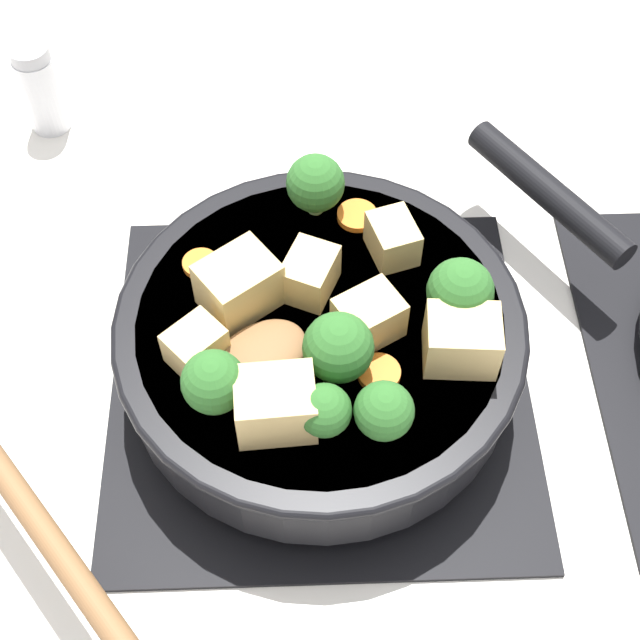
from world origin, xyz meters
TOP-DOWN VIEW (x-y plane):
  - ground_plane at (0.00, 0.00)m, footprint 2.40×2.40m
  - front_burner_grate at (0.00, 0.00)m, footprint 0.31×0.31m
  - skillet_pan at (-0.00, 0.00)m, footprint 0.34×0.38m
  - wooden_spoon at (0.09, -0.12)m, footprint 0.25×0.26m
  - tofu_cube_center_large at (0.03, -0.08)m, footprint 0.04×0.05m
  - tofu_cube_near_handle at (-0.02, -0.05)m, footprint 0.06×0.06m
  - tofu_cube_east_chunk at (0.03, 0.09)m, footprint 0.04×0.05m
  - tofu_cube_west_chunk at (-0.03, -0.01)m, footprint 0.05×0.04m
  - tofu_cube_back_piece at (0.01, 0.03)m, footprint 0.05×0.05m
  - tofu_cube_front_piece at (-0.06, 0.05)m, footprint 0.04×0.04m
  - tofu_cube_mid_small at (0.08, -0.03)m, footprint 0.04×0.05m
  - broccoli_floret_near_spoon at (0.04, 0.01)m, footprint 0.05×0.05m
  - broccoli_floret_center_top at (-0.10, 0.00)m, footprint 0.04×0.04m
  - broccoli_floret_east_rim at (0.09, 0.04)m, footprint 0.04×0.04m
  - broccoli_floret_west_rim at (-0.00, 0.09)m, footprint 0.04×0.04m
  - broccoli_floret_north_edge at (0.06, -0.07)m, footprint 0.04×0.04m
  - broccoli_floret_south_cluster at (0.08, -0.00)m, footprint 0.03×0.03m
  - carrot_slice_orange_thin at (-0.09, 0.03)m, footprint 0.03×0.03m
  - carrot_slice_near_center at (0.04, 0.04)m, footprint 0.03×0.03m
  - carrot_slice_edge_slice at (-0.05, -0.08)m, footprint 0.03×0.03m
  - salt_shaker at (-0.29, -0.24)m, footprint 0.04×0.04m

SIDE VIEW (x-z plane):
  - ground_plane at x=0.00m, z-range 0.00..0.00m
  - front_burner_grate at x=0.00m, z-range 0.00..0.03m
  - salt_shaker at x=-0.29m, z-range 0.00..0.09m
  - skillet_pan at x=0.00m, z-range 0.03..0.08m
  - carrot_slice_orange_thin at x=-0.09m, z-range 0.08..0.09m
  - carrot_slice_near_center at x=0.04m, z-range 0.08..0.09m
  - carrot_slice_edge_slice at x=-0.05m, z-range 0.08..0.09m
  - wooden_spoon at x=0.09m, z-range 0.08..0.10m
  - tofu_cube_center_large at x=0.03m, z-range 0.08..0.11m
  - tofu_cube_front_piece at x=-0.06m, z-range 0.08..0.11m
  - tofu_cube_west_chunk at x=-0.03m, z-range 0.08..0.11m
  - tofu_cube_back_piece at x=0.01m, z-range 0.08..0.11m
  - tofu_cube_east_chunk at x=0.03m, z-range 0.08..0.12m
  - tofu_cube_mid_small at x=0.08m, z-range 0.08..0.12m
  - tofu_cube_near_handle at x=-0.02m, z-range 0.08..0.12m
  - broccoli_floret_south_cluster at x=0.08m, z-range 0.08..0.13m
  - broccoli_floret_east_rim at x=0.09m, z-range 0.08..0.13m
  - broccoli_floret_north_edge at x=0.06m, z-range 0.08..0.13m
  - broccoli_floret_center_top at x=-0.10m, z-range 0.08..0.13m
  - broccoli_floret_west_rim at x=0.00m, z-range 0.08..0.13m
  - broccoli_floret_near_spoon at x=0.04m, z-range 0.08..0.14m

